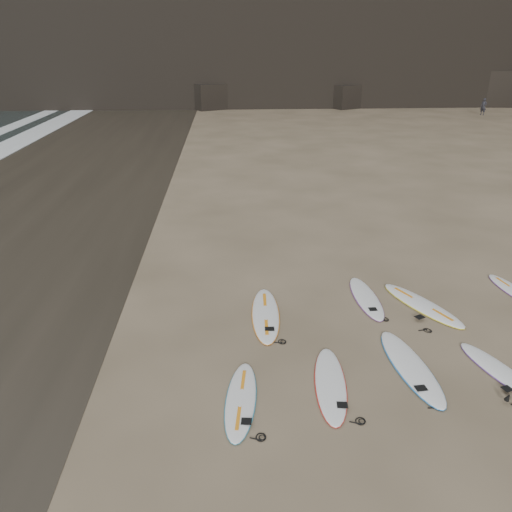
{
  "coord_description": "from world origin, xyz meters",
  "views": [
    {
      "loc": [
        -4.23,
        -8.58,
        6.41
      ],
      "look_at": [
        -3.54,
        2.77,
        1.5
      ],
      "focal_mm": 35.0,
      "sensor_mm": 36.0,
      "label": 1
    }
  ],
  "objects": [
    {
      "name": "surfboard_7",
      "position": [
        0.83,
        2.65,
        0.05
      ],
      "size": [
        1.76,
        2.76,
        0.1
      ],
      "primitive_type": "ellipsoid",
      "rotation": [
        0.0,
        0.0,
        0.44
      ],
      "color": "white",
      "rests_on": "ground"
    },
    {
      "name": "surfboard_0",
      "position": [
        -4.05,
        -0.83,
        0.04
      ],
      "size": [
        0.84,
        2.41,
        0.08
      ],
      "primitive_type": "ellipsoid",
      "rotation": [
        0.0,
        0.0,
        -0.12
      ],
      "color": "white",
      "rests_on": "ground"
    },
    {
      "name": "ground",
      "position": [
        0.0,
        0.0,
        0.0
      ],
      "size": [
        240.0,
        240.0,
        0.0
      ],
      "primitive_type": "plane",
      "color": "#897559",
      "rests_on": "ground"
    },
    {
      "name": "surfboard_3",
      "position": [
        1.42,
        -0.26,
        0.04
      ],
      "size": [
        1.19,
        2.33,
        0.08
      ],
      "primitive_type": "ellipsoid",
      "rotation": [
        0.0,
        0.0,
        0.3
      ],
      "color": "white",
      "rests_on": "ground"
    },
    {
      "name": "surfboard_5",
      "position": [
        -3.32,
        2.4,
        0.05
      ],
      "size": [
        0.79,
        2.81,
        0.1
      ],
      "primitive_type": "ellipsoid",
      "rotation": [
        0.0,
        0.0,
        -0.04
      ],
      "color": "white",
      "rests_on": "ground"
    },
    {
      "name": "surfboard_1",
      "position": [
        -2.22,
        -0.46,
        0.05
      ],
      "size": [
        0.91,
        2.57,
        0.09
      ],
      "primitive_type": "ellipsoid",
      "rotation": [
        0.0,
        0.0,
        -0.12
      ],
      "color": "white",
      "rests_on": "ground"
    },
    {
      "name": "surfboard_2",
      "position": [
        -0.4,
        0.01,
        0.05
      ],
      "size": [
        0.93,
        2.85,
        0.1
      ],
      "primitive_type": "ellipsoid",
      "rotation": [
        0.0,
        0.0,
        0.1
      ],
      "color": "white",
      "rests_on": "ground"
    },
    {
      "name": "person_a",
      "position": [
        20.07,
        38.56,
        0.77
      ],
      "size": [
        0.63,
        0.67,
        1.53
      ],
      "primitive_type": "imported",
      "rotation": [
        0.0,
        0.0,
        5.36
      ],
      "color": "black",
      "rests_on": "ground"
    },
    {
      "name": "surfboard_6",
      "position": [
        -0.53,
        3.12,
        0.04
      ],
      "size": [
        0.65,
        2.5,
        0.09
      ],
      "primitive_type": "ellipsoid",
      "rotation": [
        0.0,
        0.0,
        0.02
      ],
      "color": "white",
      "rests_on": "ground"
    }
  ]
}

